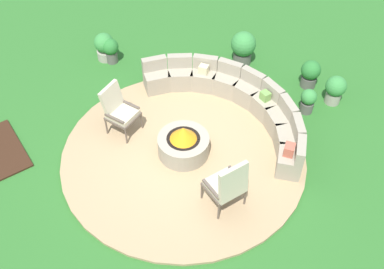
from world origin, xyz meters
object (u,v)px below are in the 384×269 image
object	(u,v)px
potted_plant_0	(310,73)
potted_plant_3	(335,89)
fire_pit	(183,143)
potted_plant_2	(104,46)
lounge_chair_front_left	(119,109)
potted_plant_1	(308,100)
lounge_chair_front_right	(228,185)
curved_stone_bench	(236,101)
potted_plant_5	(243,47)
potted_plant_4	(111,49)

from	to	relation	value
potted_plant_0	potted_plant_3	world-z (taller)	potted_plant_3
fire_pit	potted_plant_2	size ratio (longest dim) A/B	1.44
lounge_chair_front_left	potted_plant_1	bearing A→B (deg)	131.34
potted_plant_2	potted_plant_1	bearing A→B (deg)	32.90
lounge_chair_front_right	potted_plant_2	size ratio (longest dim) A/B	1.62
potted_plant_1	potted_plant_3	size ratio (longest dim) A/B	0.85
fire_pit	potted_plant_3	bearing A→B (deg)	80.81
curved_stone_bench	potted_plant_2	bearing A→B (deg)	-157.43
fire_pit	lounge_chair_front_left	distance (m)	1.47
curved_stone_bench	potted_plant_5	size ratio (longest dim) A/B	4.92
potted_plant_3	lounge_chair_front_right	bearing A→B (deg)	-76.49
potted_plant_0	potted_plant_1	world-z (taller)	potted_plant_0
fire_pit	potted_plant_2	bearing A→B (deg)	177.10
curved_stone_bench	lounge_chair_front_right	bearing A→B (deg)	-42.31
potted_plant_1	potted_plant_5	distance (m)	2.14
potted_plant_0	potted_plant_3	xyz separation A→B (m)	(0.70, 0.04, 0.01)
curved_stone_bench	potted_plant_0	bearing A→B (deg)	83.38
lounge_chair_front_right	potted_plant_4	bearing A→B (deg)	88.04
potted_plant_0	potted_plant_4	world-z (taller)	potted_plant_0
potted_plant_4	fire_pit	bearing A→B (deg)	-4.12
potted_plant_3	fire_pit	bearing A→B (deg)	-99.19
fire_pit	potted_plant_1	distance (m)	2.91
potted_plant_5	potted_plant_4	bearing A→B (deg)	-125.17
potted_plant_0	potted_plant_1	xyz separation A→B (m)	(0.59, -0.65, -0.06)
curved_stone_bench	potted_plant_5	distance (m)	1.82
potted_plant_0	potted_plant_1	bearing A→B (deg)	-47.47
potted_plant_1	potted_plant_2	size ratio (longest dim) A/B	0.83
lounge_chair_front_left	potted_plant_2	size ratio (longest dim) A/B	1.55
potted_plant_2	fire_pit	bearing A→B (deg)	-2.90
curved_stone_bench	lounge_chair_front_left	size ratio (longest dim) A/B	3.77
fire_pit	potted_plant_4	xyz separation A→B (m)	(-3.49, 0.25, 0.03)
potted_plant_5	potted_plant_1	bearing A→B (deg)	1.16
lounge_chair_front_right	potted_plant_0	world-z (taller)	lounge_chair_front_right
lounge_chair_front_right	potted_plant_5	xyz separation A→B (m)	(-3.12, 2.90, -0.18)
lounge_chair_front_right	potted_plant_2	world-z (taller)	lounge_chair_front_right
lounge_chair_front_left	potted_plant_5	world-z (taller)	lounge_chair_front_left
lounge_chair_front_left	lounge_chair_front_right	world-z (taller)	lounge_chair_front_right
fire_pit	curved_stone_bench	distance (m)	1.61
potted_plant_1	potted_plant_3	distance (m)	0.70
curved_stone_bench	potted_plant_3	world-z (taller)	curved_stone_bench
lounge_chair_front_right	potted_plant_0	distance (m)	3.93
potted_plant_1	potted_plant_2	bearing A→B (deg)	-147.10
potted_plant_3	potted_plant_4	world-z (taller)	potted_plant_3
curved_stone_bench	potted_plant_1	size ratio (longest dim) A/B	7.04
fire_pit	curved_stone_bench	xyz separation A→B (m)	(-0.35, 1.57, 0.04)
fire_pit	lounge_chair_front_left	bearing A→B (deg)	-151.51
curved_stone_bench	lounge_chair_front_right	world-z (taller)	lounge_chair_front_right
fire_pit	lounge_chair_front_right	bearing A→B (deg)	-2.74
lounge_chair_front_left	curved_stone_bench	bearing A→B (deg)	135.29
lounge_chair_front_left	potted_plant_2	distance (m)	2.58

